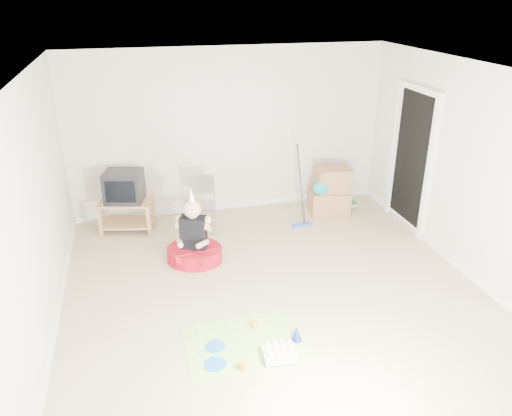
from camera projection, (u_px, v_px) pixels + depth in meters
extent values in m
plane|color=tan|center=(272.00, 287.00, 6.15)|extent=(5.00, 5.00, 0.00)
cube|color=black|center=(412.00, 162.00, 7.35)|extent=(0.02, 0.90, 2.05)
cube|color=#A17348|center=(126.00, 202.00, 7.40)|extent=(0.85, 0.64, 0.03)
cube|color=#A17348|center=(128.00, 222.00, 7.54)|extent=(0.85, 0.64, 0.03)
cube|color=#A17348|center=(100.00, 222.00, 7.29)|extent=(0.06, 0.06, 0.48)
cube|color=#A17348|center=(149.00, 221.00, 7.31)|extent=(0.06, 0.06, 0.48)
cube|color=#A17348|center=(107.00, 210.00, 7.68)|extent=(0.06, 0.06, 0.48)
cube|color=#A17348|center=(153.00, 209.00, 7.69)|extent=(0.06, 0.06, 0.48)
cube|color=black|center=(124.00, 186.00, 7.30)|extent=(0.63, 0.56, 0.46)
cube|color=#9B9BA0|center=(202.00, 205.00, 7.39)|extent=(0.47, 0.46, 0.03)
cylinder|color=#9B9BA0|center=(190.00, 204.00, 7.39)|extent=(0.02, 0.02, 0.87)
cylinder|color=#9B9BA0|center=(213.00, 204.00, 7.38)|extent=(0.02, 0.02, 0.87)
cube|color=#936847|center=(329.00, 202.00, 8.06)|extent=(0.67, 0.55, 0.40)
cube|color=#936847|center=(333.00, 179.00, 7.93)|extent=(0.57, 0.47, 0.38)
ellipsoid|color=#0D918E|center=(321.00, 188.00, 7.79)|extent=(0.27, 0.19, 0.21)
cube|color=blue|center=(302.00, 225.00, 7.71)|extent=(0.31, 0.14, 0.03)
cylinder|color=black|center=(304.00, 188.00, 7.46)|extent=(0.07, 0.41, 1.19)
cube|color=#256F42|center=(350.00, 206.00, 8.37)|extent=(0.24, 0.28, 0.03)
cube|color=#BF5A28|center=(350.00, 205.00, 8.36)|extent=(0.21, 0.26, 0.03)
cube|color=beige|center=(350.00, 203.00, 8.35)|extent=(0.18, 0.23, 0.03)
cube|color=#256F42|center=(351.00, 202.00, 8.34)|extent=(0.17, 0.23, 0.03)
cylinder|color=#A60F1D|center=(195.00, 254.00, 6.69)|extent=(0.94, 0.94, 0.20)
cube|color=black|center=(194.00, 233.00, 6.56)|extent=(0.38, 0.29, 0.45)
sphere|color=#E1A996|center=(192.00, 209.00, 6.42)|extent=(0.30, 0.30, 0.23)
cone|color=white|center=(191.00, 194.00, 6.34)|extent=(0.12, 0.12, 0.18)
cube|color=#FF35A1|center=(245.00, 342.00, 5.18)|extent=(1.24, 0.90, 0.01)
cube|color=silver|center=(279.00, 354.00, 4.95)|extent=(0.34, 0.28, 0.09)
cube|color=#3DAD64|center=(279.00, 357.00, 4.96)|extent=(0.34, 0.28, 0.01)
cylinder|color=beige|center=(269.00, 353.00, 4.85)|extent=(0.01, 0.01, 0.07)
cylinder|color=beige|center=(277.00, 352.00, 4.86)|extent=(0.01, 0.01, 0.07)
cylinder|color=beige|center=(284.00, 351.00, 4.88)|extent=(0.01, 0.01, 0.07)
cylinder|color=beige|center=(292.00, 350.00, 4.89)|extent=(0.01, 0.01, 0.07)
cylinder|color=beige|center=(267.00, 346.00, 4.94)|extent=(0.01, 0.01, 0.07)
cylinder|color=beige|center=(275.00, 345.00, 4.96)|extent=(0.01, 0.01, 0.07)
cylinder|color=beige|center=(282.00, 344.00, 4.97)|extent=(0.01, 0.01, 0.07)
cylinder|color=beige|center=(289.00, 343.00, 4.98)|extent=(0.01, 0.01, 0.07)
cylinder|color=blue|center=(215.00, 347.00, 5.11)|extent=(0.25, 0.25, 0.01)
cylinder|color=blue|center=(215.00, 364.00, 4.87)|extent=(0.24, 0.24, 0.01)
cylinder|color=orange|center=(254.00, 325.00, 5.39)|extent=(0.08, 0.08, 0.07)
cylinder|color=orange|center=(243.00, 366.00, 4.79)|extent=(0.10, 0.10, 0.09)
cone|color=#1B2DC3|center=(296.00, 333.00, 5.18)|extent=(0.14, 0.14, 0.17)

